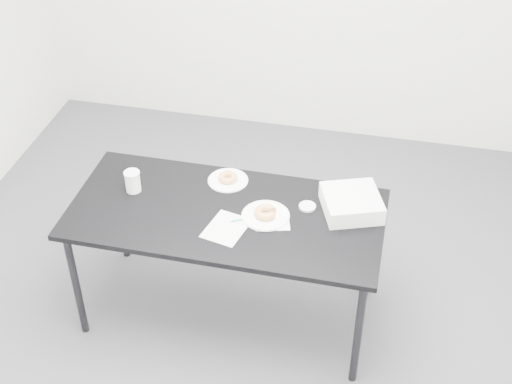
% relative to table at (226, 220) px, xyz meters
% --- Properties ---
extents(floor, '(4.00, 4.00, 0.00)m').
position_rel_table_xyz_m(floor, '(-0.01, 0.14, -0.72)').
color(floor, '#454449').
rests_on(floor, ground).
extents(table, '(1.71, 0.81, 0.78)m').
position_rel_table_xyz_m(table, '(0.00, 0.00, 0.00)').
color(table, black).
rests_on(table, floor).
extents(scorecard, '(0.24, 0.28, 0.00)m').
position_rel_table_xyz_m(scorecard, '(0.04, -0.13, 0.06)').
color(scorecard, white).
rests_on(scorecard, table).
extents(logo_patch, '(0.05, 0.05, 0.00)m').
position_rel_table_xyz_m(logo_patch, '(0.12, -0.04, 0.06)').
color(logo_patch, green).
rests_on(logo_patch, scorecard).
extents(pen, '(0.10, 0.06, 0.01)m').
position_rel_table_xyz_m(pen, '(0.10, -0.05, 0.06)').
color(pen, '#0C847E').
rests_on(pen, scorecard).
extents(napkin, '(0.22, 0.22, 0.00)m').
position_rel_table_xyz_m(napkin, '(0.26, -0.01, 0.06)').
color(napkin, white).
rests_on(napkin, table).
extents(plate_near, '(0.26, 0.26, 0.01)m').
position_rel_table_xyz_m(plate_near, '(0.22, 0.01, 0.07)').
color(plate_near, white).
rests_on(plate_near, napkin).
extents(donut_near, '(0.13, 0.13, 0.04)m').
position_rel_table_xyz_m(donut_near, '(0.22, 0.01, 0.09)').
color(donut_near, '#BF7A3C').
rests_on(donut_near, plate_near).
extents(plate_far, '(0.23, 0.23, 0.01)m').
position_rel_table_xyz_m(plate_far, '(-0.06, 0.27, 0.06)').
color(plate_far, white).
rests_on(plate_far, table).
extents(donut_far, '(0.13, 0.13, 0.04)m').
position_rel_table_xyz_m(donut_far, '(-0.06, 0.27, 0.08)').
color(donut_far, '#BF7A3C').
rests_on(donut_far, plate_far).
extents(coffee_cup, '(0.08, 0.08, 0.13)m').
position_rel_table_xyz_m(coffee_cup, '(-0.55, 0.07, 0.12)').
color(coffee_cup, white).
rests_on(coffee_cup, table).
extents(cup_lid, '(0.09, 0.09, 0.01)m').
position_rel_table_xyz_m(cup_lid, '(0.42, 0.13, 0.07)').
color(cup_lid, white).
rests_on(cup_lid, table).
extents(bakery_box, '(0.38, 0.38, 0.10)m').
position_rel_table_xyz_m(bakery_box, '(0.66, 0.16, 0.11)').
color(bakery_box, white).
rests_on(bakery_box, table).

